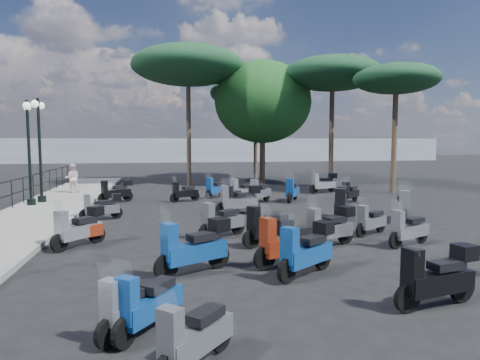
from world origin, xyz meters
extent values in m
plane|color=black|center=(0.00, 0.00, 0.00)|extent=(120.00, 120.00, 0.00)
cube|color=slate|center=(-6.50, 3.00, 0.07)|extent=(3.00, 30.00, 0.15)
cylinder|color=black|center=(-7.80, 4.85, 0.70)|extent=(0.04, 0.04, 1.10)
cylinder|color=black|center=(-7.80, 6.22, 0.70)|extent=(0.04, 0.04, 1.10)
cylinder|color=black|center=(-7.80, 7.59, 0.70)|extent=(0.04, 0.04, 1.10)
cylinder|color=black|center=(-7.80, 8.96, 0.70)|extent=(0.04, 0.04, 1.10)
cylinder|color=black|center=(-7.80, 10.33, 0.70)|extent=(0.04, 0.04, 1.10)
cylinder|color=black|center=(-7.80, 11.69, 0.70)|extent=(0.04, 0.04, 1.10)
cylinder|color=black|center=(-7.80, 13.06, 0.70)|extent=(0.04, 0.04, 1.10)
cylinder|color=black|center=(-7.80, 14.43, 0.70)|extent=(0.04, 0.04, 1.10)
cylinder|color=black|center=(-7.80, 15.80, 0.70)|extent=(0.04, 0.04, 1.10)
cylinder|color=black|center=(-7.31, 5.58, 0.28)|extent=(0.34, 0.34, 0.26)
cylinder|color=black|center=(-7.31, 5.58, 2.28)|extent=(0.12, 0.12, 4.27)
cylinder|color=black|center=(-7.31, 5.58, 4.26)|extent=(0.30, 0.94, 0.04)
sphere|color=white|center=(-7.44, 6.05, 4.15)|extent=(0.30, 0.30, 0.30)
sphere|color=white|center=(-7.18, 5.12, 4.15)|extent=(0.30, 0.30, 0.30)
cylinder|color=black|center=(-7.13, 6.44, 0.28)|extent=(0.35, 0.35, 0.27)
cylinder|color=black|center=(-7.13, 6.44, 2.36)|extent=(0.12, 0.12, 4.42)
cylinder|color=black|center=(-7.13, 6.44, 4.40)|extent=(0.08, 1.00, 0.04)
sphere|color=white|center=(-7.15, 6.93, 4.29)|extent=(0.31, 0.31, 0.31)
sphere|color=white|center=(-7.11, 5.94, 4.29)|extent=(0.31, 0.31, 0.31)
imported|color=beige|center=(-6.55, 9.71, 0.88)|extent=(0.80, 0.67, 1.46)
cylinder|color=black|center=(-1.09, -7.55, 0.21)|extent=(0.35, 0.38, 0.43)
cube|color=#565B5F|center=(-1.41, -7.92, 0.37)|extent=(0.99, 1.07, 0.30)
cube|color=black|center=(-1.31, -7.80, 0.62)|extent=(0.55, 0.58, 0.12)
cube|color=#565B5F|center=(-1.75, -8.30, 0.62)|extent=(0.33, 0.32, 0.62)
plane|color=white|center=(-1.78, -8.34, 1.02)|extent=(0.30, 0.28, 0.33)
cylinder|color=black|center=(-2.36, -7.27, 0.22)|extent=(0.33, 0.41, 0.44)
cylinder|color=black|center=(-1.72, -6.37, 0.22)|extent=(0.33, 0.41, 0.44)
cube|color=navy|center=(-2.02, -6.79, 0.39)|extent=(0.95, 1.16, 0.31)
cube|color=black|center=(-1.93, -6.66, 0.64)|extent=(0.54, 0.61, 0.13)
cube|color=navy|center=(-2.32, -7.21, 0.64)|extent=(0.34, 0.32, 0.64)
plane|color=white|center=(-2.35, -7.26, 1.06)|extent=(0.33, 0.26, 0.34)
cylinder|color=black|center=(-4.47, -1.87, 0.24)|extent=(0.37, 0.44, 0.48)
cylinder|color=black|center=(-3.73, -0.94, 0.24)|extent=(0.37, 0.44, 0.48)
cube|color=#96989F|center=(-4.07, -1.37, 0.42)|extent=(1.06, 1.22, 0.34)
cube|color=black|center=(-3.97, -1.23, 0.69)|extent=(0.60, 0.65, 0.14)
cube|color=#96989F|center=(-4.42, -1.81, 0.69)|extent=(0.37, 0.35, 0.69)
plane|color=white|center=(-4.45, -1.86, 1.14)|extent=(0.34, 0.29, 0.37)
cube|color=black|center=(-3.72, -0.92, 0.87)|extent=(0.46, 0.46, 0.26)
cylinder|color=black|center=(-4.52, -1.72, 0.22)|extent=(0.40, 0.36, 0.44)
cylinder|color=black|center=(-3.68, -0.99, 0.22)|extent=(0.40, 0.36, 0.44)
cube|color=maroon|center=(-4.07, -1.33, 0.39)|extent=(1.11, 1.02, 0.31)
cube|color=black|center=(-3.95, -1.22, 0.65)|extent=(0.60, 0.57, 0.13)
cube|color=maroon|center=(-4.46, -1.67, 0.65)|extent=(0.33, 0.34, 0.65)
plane|color=white|center=(-4.50, -1.70, 1.06)|extent=(0.28, 0.31, 0.34)
cylinder|color=black|center=(-4.61, 2.36, 0.21)|extent=(0.43, 0.21, 0.43)
cylinder|color=black|center=(-3.59, 2.67, 0.21)|extent=(0.43, 0.21, 0.43)
cube|color=#565B5F|center=(-4.06, 2.53, 0.37)|extent=(1.19, 0.63, 0.30)
cube|color=black|center=(-3.91, 2.57, 0.62)|extent=(0.59, 0.41, 0.12)
cube|color=#565B5F|center=(-4.54, 2.38, 0.62)|extent=(0.27, 0.31, 0.62)
plane|color=white|center=(-4.59, 2.36, 1.02)|extent=(0.17, 0.34, 0.33)
cube|color=black|center=(-3.57, 2.68, 0.78)|extent=(0.37, 0.36, 0.23)
cylinder|color=black|center=(-4.61, 6.52, 0.23)|extent=(0.46, 0.31, 0.47)
cylinder|color=black|center=(-3.59, 7.09, 0.23)|extent=(0.46, 0.31, 0.47)
cube|color=black|center=(-4.06, 6.83, 0.41)|extent=(1.27, 0.90, 0.33)
cube|color=black|center=(-3.91, 6.91, 0.68)|extent=(0.65, 0.54, 0.14)
cube|color=black|center=(-4.54, 6.56, 0.68)|extent=(0.33, 0.36, 0.68)
plane|color=white|center=(-4.59, 6.53, 1.12)|extent=(0.25, 0.36, 0.36)
cube|color=black|center=(-3.57, 7.10, 0.86)|extent=(0.44, 0.43, 0.25)
cylinder|color=black|center=(-2.58, -7.24, 0.21)|extent=(0.34, 0.39, 0.43)
cylinder|color=black|center=(-1.90, -6.42, 0.21)|extent=(0.34, 0.39, 0.43)
cube|color=#96989F|center=(-2.21, -6.79, 0.37)|extent=(0.97, 1.09, 0.30)
cube|color=black|center=(-2.12, -6.68, 0.62)|extent=(0.55, 0.58, 0.12)
cube|color=#96989F|center=(-2.53, -7.19, 0.62)|extent=(0.33, 0.32, 0.62)
plane|color=white|center=(-2.57, -7.23, 1.02)|extent=(0.31, 0.27, 0.33)
cylinder|color=black|center=(0.28, -4.16, 0.26)|extent=(0.52, 0.30, 0.52)
cylinder|color=black|center=(1.49, -3.67, 0.26)|extent=(0.52, 0.30, 0.52)
cube|color=maroon|center=(0.94, -3.90, 0.45)|extent=(1.44, 0.87, 0.37)
cube|color=black|center=(1.11, -3.83, 0.76)|extent=(0.72, 0.55, 0.15)
cube|color=maroon|center=(0.36, -4.13, 0.76)|extent=(0.34, 0.39, 0.76)
plane|color=white|center=(0.30, -4.15, 1.25)|extent=(0.23, 0.41, 0.40)
cylinder|color=black|center=(-1.82, -4.48, 0.26)|extent=(0.51, 0.35, 0.52)
cylinder|color=black|center=(-0.68, -3.83, 0.26)|extent=(0.51, 0.35, 0.52)
cube|color=navy|center=(-1.20, -4.13, 0.46)|extent=(1.42, 1.02, 0.37)
cube|color=black|center=(-1.04, -4.04, 0.76)|extent=(0.73, 0.61, 0.15)
cube|color=navy|center=(-1.74, -4.43, 0.76)|extent=(0.37, 0.40, 0.76)
plane|color=white|center=(-1.80, -4.47, 1.26)|extent=(0.28, 0.40, 0.41)
cube|color=black|center=(-0.66, -3.82, 0.96)|extent=(0.50, 0.49, 0.28)
cylinder|color=black|center=(-0.72, -1.24, 0.24)|extent=(0.46, 0.35, 0.48)
cylinder|color=black|center=(0.29, -0.57, 0.24)|extent=(0.46, 0.35, 0.48)
cube|color=#565B5F|center=(-0.17, -0.88, 0.42)|extent=(1.28, 1.01, 0.34)
cube|color=black|center=(-0.03, -0.78, 0.70)|extent=(0.67, 0.58, 0.14)
cube|color=#565B5F|center=(-0.65, -1.19, 0.70)|extent=(0.35, 0.37, 0.70)
plane|color=white|center=(-0.70, -1.23, 1.16)|extent=(0.28, 0.36, 0.37)
cylinder|color=black|center=(-1.48, 6.31, 0.21)|extent=(0.42, 0.26, 0.43)
cylinder|color=black|center=(-0.52, 6.77, 0.21)|extent=(0.42, 0.26, 0.43)
cube|color=black|center=(-0.96, 6.56, 0.37)|extent=(1.17, 0.77, 0.30)
cube|color=black|center=(-0.83, 6.62, 0.62)|extent=(0.59, 0.47, 0.12)
cube|color=black|center=(-1.42, 6.34, 0.62)|extent=(0.29, 0.32, 0.62)
plane|color=white|center=(-1.47, 6.32, 1.02)|extent=(0.21, 0.33, 0.33)
cylinder|color=black|center=(0.15, 7.23, 0.23)|extent=(0.38, 0.40, 0.46)
cylinder|color=black|center=(0.91, 8.08, 0.23)|extent=(0.38, 0.40, 0.46)
cube|color=navy|center=(0.56, 7.69, 0.40)|extent=(1.07, 1.14, 0.32)
cube|color=black|center=(0.67, 7.81, 0.67)|extent=(0.59, 0.62, 0.13)
cube|color=navy|center=(0.20, 7.29, 0.67)|extent=(0.35, 0.35, 0.67)
plane|color=white|center=(0.16, 7.24, 1.10)|extent=(0.32, 0.30, 0.35)
cylinder|color=black|center=(2.07, -6.80, 0.24)|extent=(0.50, 0.20, 0.49)
cylinder|color=black|center=(3.25, -6.54, 0.24)|extent=(0.50, 0.20, 0.49)
cube|color=black|center=(2.71, -6.66, 0.42)|extent=(1.36, 0.62, 0.34)
cube|color=black|center=(2.88, -6.62, 0.71)|extent=(0.66, 0.43, 0.14)
cube|color=black|center=(2.15, -6.78, 0.71)|extent=(0.28, 0.34, 0.71)
plane|color=white|center=(2.09, -6.80, 1.16)|extent=(0.16, 0.39, 0.38)
cube|color=black|center=(3.27, -6.53, 0.89)|extent=(0.41, 0.39, 0.26)
cylinder|color=black|center=(0.53, -5.07, 0.25)|extent=(0.47, 0.38, 0.50)
cylinder|color=black|center=(1.54, -4.33, 0.25)|extent=(0.47, 0.38, 0.50)
cube|color=navy|center=(1.08, -4.67, 0.44)|extent=(1.31, 1.09, 0.36)
cube|color=black|center=(1.22, -4.56, 0.73)|extent=(0.69, 0.62, 0.15)
cube|color=navy|center=(0.60, -5.02, 0.73)|extent=(0.37, 0.39, 0.73)
plane|color=white|center=(0.55, -5.06, 1.20)|extent=(0.30, 0.37, 0.39)
cube|color=black|center=(1.56, -4.32, 0.92)|extent=(0.49, 0.48, 0.27)
cylinder|color=black|center=(0.35, -2.30, 0.25)|extent=(0.50, 0.32, 0.50)
cylinder|color=black|center=(1.47, -1.74, 0.25)|extent=(0.50, 0.32, 0.50)
cube|color=black|center=(0.96, -2.00, 0.44)|extent=(1.37, 0.92, 0.35)
cube|color=black|center=(1.12, -1.92, 0.73)|extent=(0.70, 0.56, 0.15)
cube|color=black|center=(0.43, -2.26, 0.73)|extent=(0.34, 0.38, 0.73)
plane|color=white|center=(0.37, -2.29, 1.20)|extent=(0.25, 0.39, 0.39)
cylinder|color=black|center=(0.23, 2.63, 0.25)|extent=(0.52, 0.20, 0.51)
cylinder|color=black|center=(1.48, 2.87, 0.25)|extent=(0.52, 0.20, 0.51)
cube|color=#9798A0|center=(0.91, 2.76, 0.44)|extent=(1.42, 0.62, 0.36)
cube|color=black|center=(1.08, 2.79, 0.74)|extent=(0.68, 0.43, 0.15)
cube|color=#9798A0|center=(0.31, 2.64, 0.74)|extent=(0.29, 0.36, 0.74)
plane|color=white|center=(0.25, 2.63, 1.22)|extent=(0.16, 0.41, 0.39)
cube|color=black|center=(1.50, 2.87, 0.93)|extent=(0.42, 0.40, 0.28)
cylinder|color=black|center=(0.49, 2.99, 0.24)|extent=(0.32, 0.48, 0.48)
cylinder|color=black|center=(1.06, 4.06, 0.24)|extent=(0.32, 0.48, 0.48)
cube|color=black|center=(0.80, 3.57, 0.42)|extent=(0.92, 1.32, 0.34)
cube|color=black|center=(0.88, 3.72, 0.71)|extent=(0.55, 0.68, 0.14)
cube|color=black|center=(0.53, 3.06, 0.71)|extent=(0.37, 0.34, 0.71)
plane|color=white|center=(0.50, 3.01, 1.16)|extent=(0.38, 0.25, 0.37)
cylinder|color=black|center=(1.05, 5.57, 0.25)|extent=(0.49, 0.34, 0.50)
cylinder|color=black|center=(2.15, 6.18, 0.25)|extent=(0.49, 0.34, 0.50)
cube|color=#96989F|center=(1.65, 5.90, 0.44)|extent=(1.36, 0.98, 0.36)
cube|color=black|center=(1.80, 5.99, 0.73)|extent=(0.70, 0.58, 0.15)
cube|color=#96989F|center=(1.13, 5.61, 0.73)|extent=(0.35, 0.39, 0.73)
plane|color=white|center=(1.07, 5.58, 1.20)|extent=(0.27, 0.39, 0.39)
cylinder|color=black|center=(1.84, -2.70, 0.24)|extent=(0.49, 0.28, 0.49)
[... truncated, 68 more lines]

